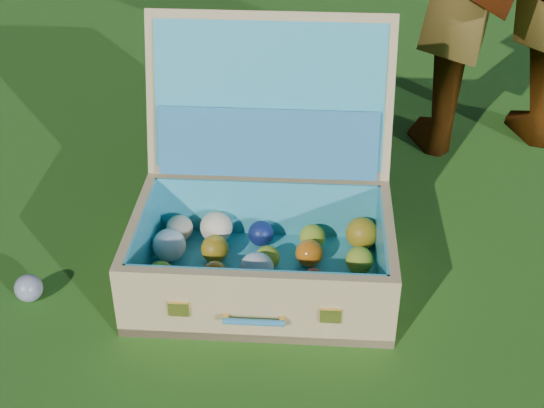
% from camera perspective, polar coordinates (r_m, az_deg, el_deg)
% --- Properties ---
extents(ground, '(60.00, 60.00, 0.00)m').
position_cam_1_polar(ground, '(1.81, -1.47, -8.57)').
color(ground, '#215114').
rests_on(ground, ground).
extents(stray_ball, '(0.07, 0.07, 0.07)m').
position_cam_1_polar(stray_ball, '(1.93, -17.85, -6.04)').
color(stray_ball, '#3D63A0').
rests_on(stray_ball, ground).
extents(suitcase, '(0.75, 0.71, 0.59)m').
position_cam_1_polar(suitcase, '(1.88, -0.73, -0.29)').
color(suitcase, tan).
rests_on(suitcase, ground).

